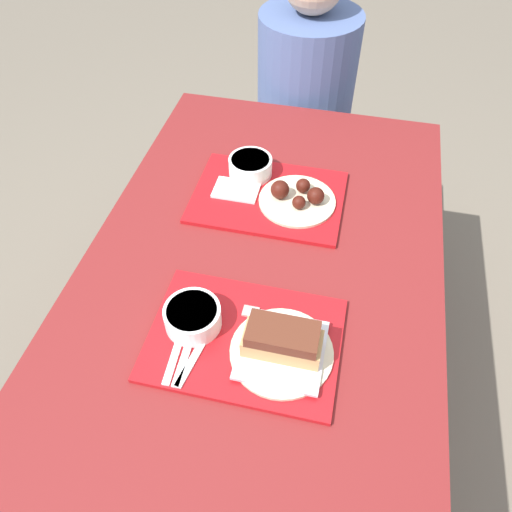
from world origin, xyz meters
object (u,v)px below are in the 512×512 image
tray_far (268,197)px  person_seated_across (307,73)px  tray_near (244,339)px  brisket_sandwich_plate (282,345)px  bowl_coleslaw_far (250,166)px  bowl_coleslaw_near (193,316)px  wings_plate_far (297,197)px

tray_far → person_seated_across: size_ratio=0.59×
tray_near → brisket_sandwich_plate: bearing=-12.3°
person_seated_across → brisket_sandwich_plate: bearing=-83.6°
bowl_coleslaw_far → bowl_coleslaw_near: bearing=-90.2°
bowl_coleslaw_near → wings_plate_far: (0.15, 0.45, -0.01)m
brisket_sandwich_plate → wings_plate_far: (-0.05, 0.48, -0.01)m
brisket_sandwich_plate → person_seated_across: (-0.13, 1.19, -0.04)m
brisket_sandwich_plate → person_seated_across: person_seated_across is taller
tray_near → bowl_coleslaw_far: bowl_coleslaw_far is taller
person_seated_across → wings_plate_far: bearing=-83.3°
wings_plate_far → person_seated_across: size_ratio=0.30×
person_seated_across → tray_far: bearing=-89.8°
brisket_sandwich_plate → wings_plate_far: brisket_sandwich_plate is taller
tray_far → bowl_coleslaw_near: (-0.07, -0.46, 0.04)m
bowl_coleslaw_near → wings_plate_far: wings_plate_far is taller
bowl_coleslaw_far → tray_near: bearing=-78.0°
tray_far → wings_plate_far: wings_plate_far is taller
person_seated_across → bowl_coleslaw_far: bearing=-96.2°
brisket_sandwich_plate → bowl_coleslaw_near: bearing=171.9°
bowl_coleslaw_near → person_seated_across: 1.16m
bowl_coleslaw_near → bowl_coleslaw_far: same height
bowl_coleslaw_far → wings_plate_far: wings_plate_far is taller
wings_plate_far → person_seated_across: 0.71m
tray_near → tray_far: size_ratio=1.00×
bowl_coleslaw_far → brisket_sandwich_plate: bearing=-70.4°
tray_near → wings_plate_far: size_ratio=1.96×
tray_near → person_seated_across: (-0.05, 1.17, 0.00)m
tray_far → person_seated_across: 0.70m
brisket_sandwich_plate → person_seated_across: bearing=96.4°
tray_near → brisket_sandwich_plate: brisket_sandwich_plate is taller
bowl_coleslaw_near → brisket_sandwich_plate: (0.20, -0.03, 0.00)m
bowl_coleslaw_near → brisket_sandwich_plate: bearing=-8.1°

